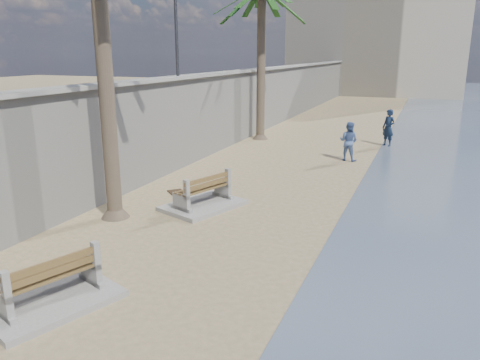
% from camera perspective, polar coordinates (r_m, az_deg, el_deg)
% --- Properties ---
extents(seawall, '(0.45, 70.00, 3.50)m').
position_cam_1_polar(seawall, '(26.05, 1.12, 9.26)').
color(seawall, gray).
rests_on(seawall, ground_plane).
extents(wall_cap, '(0.80, 70.00, 0.12)m').
position_cam_1_polar(wall_cap, '(25.92, 1.14, 13.22)').
color(wall_cap, gray).
rests_on(wall_cap, seawall).
extents(end_building, '(18.00, 12.00, 14.00)m').
position_cam_1_polar(end_building, '(56.58, 16.60, 17.27)').
color(end_building, '#B7AA93').
rests_on(end_building, ground_plane).
extents(bench_near, '(2.26, 2.69, 0.96)m').
position_cam_1_polar(bench_near, '(9.41, -22.16, -11.69)').
color(bench_near, gray).
rests_on(bench_near, ground_plane).
extents(bench_far, '(2.29, 2.74, 0.98)m').
position_cam_1_polar(bench_far, '(14.00, -4.55, -1.68)').
color(bench_far, gray).
rests_on(bench_far, ground_plane).
extents(person_a, '(0.91, 0.84, 2.09)m').
position_cam_1_polar(person_a, '(24.22, 17.67, 6.40)').
color(person_a, '#132035').
rests_on(person_a, ground_plane).
extents(person_b, '(1.02, 0.86, 1.85)m').
position_cam_1_polar(person_b, '(20.50, 13.11, 4.87)').
color(person_b, '#476094').
rests_on(person_b, ground_plane).
extents(debris_c, '(0.76, 0.76, 0.03)m').
position_cam_1_polar(debris_c, '(15.69, -7.76, -1.46)').
color(debris_c, '#382616').
rests_on(debris_c, ground_plane).
extents(debris_d, '(0.52, 0.58, 0.03)m').
position_cam_1_polar(debris_d, '(10.97, -21.63, -10.04)').
color(debris_d, '#382616').
rests_on(debris_d, ground_plane).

